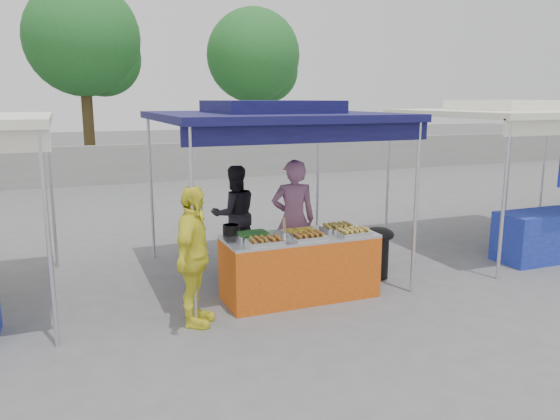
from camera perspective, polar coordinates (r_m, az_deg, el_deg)
name	(u,v)px	position (r m, az deg, el deg)	size (l,w,h in m)	color
ground_plane	(296,294)	(7.46, 1.73, -8.79)	(80.00, 80.00, 0.00)	#605F62
back_wall	(158,163)	(17.75, -12.61, 4.84)	(40.00, 0.25, 1.20)	gray
main_canopy	(270,115)	(7.90, -1.01, 9.93)	(3.20, 3.20, 2.57)	silver
neighbor_stall_right	(528,159)	(10.16, 24.46, 4.91)	(3.20, 3.20, 2.57)	silver
tree_1	(88,44)	(19.57, -19.47, 16.03)	(3.71, 3.68, 6.33)	#44351A
tree_2	(257,60)	(20.80, -2.45, 15.41)	(3.46, 3.40, 5.84)	#44351A
vendor_table	(300,266)	(7.24, 2.07, -5.89)	(2.00, 0.80, 0.85)	#CD5212
food_tray_fl	(265,241)	(6.69, -1.60, -3.26)	(0.42, 0.30, 0.07)	silver
food_tray_fm	(308,236)	(6.92, 2.98, -2.77)	(0.42, 0.30, 0.07)	silver
food_tray_fr	(353,232)	(7.19, 7.66, -2.30)	(0.42, 0.30, 0.07)	silver
food_tray_bl	(253,235)	(6.99, -2.82, -2.62)	(0.42, 0.30, 0.07)	silver
food_tray_bm	(300,231)	(7.18, 2.16, -2.23)	(0.42, 0.30, 0.07)	silver
food_tray_br	(338,227)	(7.44, 6.03, -1.80)	(0.42, 0.30, 0.07)	silver
cooking_pot	(231,230)	(7.16, -5.12, -2.05)	(0.22, 0.22, 0.13)	black
skewer_cup	(284,236)	(6.90, 0.45, -2.69)	(0.07, 0.07, 0.09)	silver
wok_burner	(378,248)	(8.12, 10.20, -3.91)	(0.46, 0.46, 0.77)	black
crate_left	(246,275)	(7.80, -3.52, -6.80)	(0.47, 0.33, 0.28)	#1525AC
crate_right	(307,269)	(8.04, 2.83, -6.22)	(0.47, 0.33, 0.28)	#1525AC
crate_stacked	(307,251)	(7.96, 2.85, -4.31)	(0.46, 0.32, 0.27)	#1525AC
vendor_woman	(293,220)	(7.90, 1.41, -1.01)	(0.64, 0.42, 1.75)	#915C7F
helper_man	(235,214)	(8.73, -4.76, -0.45)	(0.76, 0.59, 1.57)	black
customer_person	(194,257)	(6.33, -9.02, -4.85)	(0.96, 0.40, 1.65)	yellow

